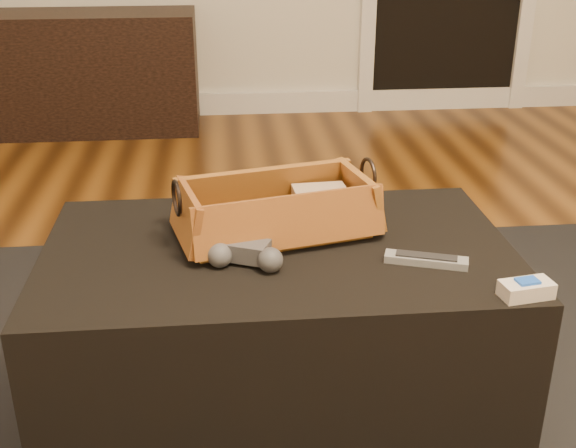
{
  "coord_description": "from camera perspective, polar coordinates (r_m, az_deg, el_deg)",
  "views": [
    {
      "loc": [
        0.02,
        -1.31,
        1.1
      ],
      "look_at": [
        0.15,
        0.06,
        0.49
      ],
      "focal_mm": 45.0,
      "sensor_mm": 36.0,
      "label": 1
    }
  ],
  "objects": [
    {
      "name": "floor",
      "position": [
        1.71,
        -4.99,
        -16.42
      ],
      "size": [
        5.0,
        5.5,
        0.01
      ],
      "primitive_type": "cube",
      "color": "brown",
      "rests_on": "ground"
    },
    {
      "name": "baseboard",
      "position": [
        4.17,
        -5.66,
        9.42
      ],
      "size": [
        5.0,
        0.04,
        0.12
      ],
      "primitive_type": "cube",
      "color": "white",
      "rests_on": "floor"
    },
    {
      "name": "media_cabinet",
      "position": [
        4.0,
        -18.5,
        11.24
      ],
      "size": [
        1.53,
        0.45,
        0.6
      ],
      "primitive_type": "cube",
      "color": "black",
      "rests_on": "floor"
    },
    {
      "name": "area_rug",
      "position": [
        1.73,
        -0.58,
        -15.29
      ],
      "size": [
        2.6,
        2.0,
        0.01
      ],
      "primitive_type": "cube",
      "color": "black",
      "rests_on": "floor"
    },
    {
      "name": "ottoman",
      "position": [
        1.65,
        -0.77,
        -8.36
      ],
      "size": [
        1.0,
        0.6,
        0.42
      ],
      "primitive_type": "cube",
      "color": "black",
      "rests_on": "area_rug"
    },
    {
      "name": "tv_remote",
      "position": [
        1.57,
        -1.48,
        -0.21
      ],
      "size": [
        0.23,
        0.13,
        0.02
      ],
      "primitive_type": "cube",
      "rotation": [
        0.0,
        0.0,
        0.34
      ],
      "color": "black",
      "rests_on": "wicker_basket"
    },
    {
      "name": "cloth_bundle",
      "position": [
        1.65,
        2.55,
        1.75
      ],
      "size": [
        0.13,
        0.09,
        0.07
      ],
      "primitive_type": "cube",
      "rotation": [
        0.0,
        0.0,
        0.06
      ],
      "color": "tan",
      "rests_on": "wicker_basket"
    },
    {
      "name": "wicker_basket",
      "position": [
        1.58,
        -0.91,
        0.92
      ],
      "size": [
        0.48,
        0.32,
        0.15
      ],
      "color": "#906120",
      "rests_on": "ottoman"
    },
    {
      "name": "game_controller",
      "position": [
        1.45,
        -3.31,
        -2.45
      ],
      "size": [
        0.16,
        0.12,
        0.05
      ],
      "color": "#3F3E42",
      "rests_on": "ottoman"
    },
    {
      "name": "silver_remote",
      "position": [
        1.49,
        10.87,
        -2.78
      ],
      "size": [
        0.17,
        0.09,
        0.02
      ],
      "color": "gray",
      "rests_on": "ottoman"
    },
    {
      "name": "cream_gadget",
      "position": [
        1.42,
        18.32,
        -4.9
      ],
      "size": [
        0.1,
        0.06,
        0.04
      ],
      "color": "beige",
      "rests_on": "ottoman"
    }
  ]
}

